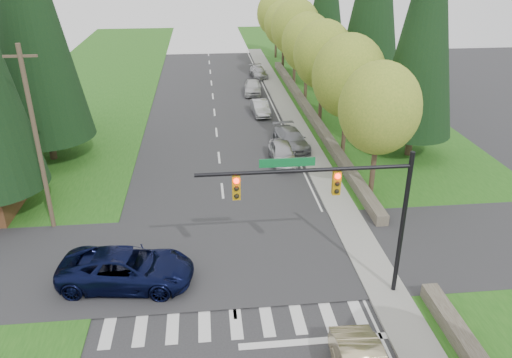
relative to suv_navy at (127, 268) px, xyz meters
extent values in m
cube|color=#205617|center=(17.74, 13.64, -0.81)|extent=(14.00, 110.00, 0.06)
cube|color=#205617|center=(-8.26, 13.64, -0.81)|extent=(14.00, 110.00, 0.06)
cube|color=#28282B|center=(4.74, 1.64, -0.84)|extent=(120.00, 8.00, 0.10)
cube|color=gray|center=(11.64, 15.64, -0.78)|extent=(1.80, 80.00, 0.13)
cube|color=gray|center=(10.79, 15.64, -0.78)|extent=(0.20, 80.00, 0.13)
cube|color=#4C4438|center=(13.34, 23.64, -0.49)|extent=(0.70, 40.00, 0.70)
cylinder|color=black|center=(11.94, -1.86, 2.56)|extent=(0.20, 0.20, 6.80)
cylinder|color=black|center=(7.64, -1.86, 5.36)|extent=(8.60, 0.16, 0.16)
cube|color=#0C662D|center=(6.94, -1.81, 5.71)|extent=(2.20, 0.04, 0.35)
cube|color=#BF8C0C|center=(8.94, -1.86, 4.76)|extent=(0.32, 0.24, 1.00)
sphere|color=#FF0C05|center=(8.94, -2.00, 5.11)|extent=(0.22, 0.22, 0.22)
cube|color=#BF8C0C|center=(4.94, -1.86, 4.76)|extent=(0.32, 0.24, 1.00)
sphere|color=#FF0C05|center=(4.94, -2.00, 5.11)|extent=(0.22, 0.22, 0.22)
cylinder|color=#473828|center=(-4.76, 5.64, 4.16)|extent=(0.24, 0.24, 10.00)
cube|color=#473828|center=(-4.76, 5.64, 8.56)|extent=(1.60, 0.10, 0.12)
cylinder|color=#38281C|center=(13.94, 7.64, 1.54)|extent=(0.32, 0.32, 4.76)
ellipsoid|color=olive|center=(13.94, 7.64, 4.77)|extent=(4.80, 4.80, 5.52)
cylinder|color=#38281C|center=(14.04, 14.64, 1.62)|extent=(0.32, 0.32, 4.93)
ellipsoid|color=olive|center=(14.04, 14.64, 4.97)|extent=(5.20, 5.20, 5.98)
cylinder|color=#38281C|center=(13.84, 21.64, 1.68)|extent=(0.32, 0.32, 5.04)
ellipsoid|color=olive|center=(13.84, 21.64, 5.10)|extent=(5.00, 5.00, 5.75)
cylinder|color=#38281C|center=(13.94, 28.64, 1.57)|extent=(0.32, 0.32, 4.82)
ellipsoid|color=olive|center=(13.94, 28.64, 4.84)|extent=(5.00, 5.00, 5.75)
cylinder|color=#38281C|center=(14.04, 35.64, 1.74)|extent=(0.32, 0.32, 5.15)
ellipsoid|color=olive|center=(14.04, 35.64, 5.23)|extent=(5.40, 5.40, 6.21)
cylinder|color=#38281C|center=(13.84, 42.64, 1.51)|extent=(0.32, 0.32, 4.70)
ellipsoid|color=olive|center=(13.84, 42.64, 4.70)|extent=(4.80, 4.80, 5.52)
cylinder|color=#38281C|center=(13.94, 49.64, 1.65)|extent=(0.32, 0.32, 4.98)
ellipsoid|color=olive|center=(13.94, 49.64, 5.03)|extent=(5.20, 5.20, 5.98)
cylinder|color=#38281C|center=(-7.26, 15.64, 0.16)|extent=(0.50, 0.50, 2.00)
cylinder|color=#38281C|center=(-9.26, 21.64, 0.16)|extent=(0.50, 0.50, 2.00)
cone|color=black|center=(-9.26, 21.64, 9.46)|extent=(5.78, 5.78, 17.00)
cylinder|color=#38281C|center=(18.74, 13.64, 0.16)|extent=(0.50, 0.50, 2.00)
cone|color=black|center=(18.74, 13.64, 8.96)|extent=(5.44, 5.44, 16.00)
cylinder|color=#38281C|center=(19.74, 27.64, 0.16)|extent=(0.50, 0.50, 2.00)
cylinder|color=#38281C|center=(18.74, 41.64, 0.16)|extent=(0.50, 0.50, 2.00)
imported|color=black|center=(0.00, 0.00, 0.00)|extent=(6.35, 3.52, 1.68)
imported|color=#B4B3B8|center=(9.24, 13.28, -0.11)|extent=(1.76, 4.33, 1.47)
imported|color=gray|center=(10.34, 15.99, -0.13)|extent=(2.60, 5.11, 1.42)
imported|color=#A5A5AA|center=(8.94, 24.54, -0.19)|extent=(1.57, 3.99, 1.29)
imported|color=silver|center=(8.94, 31.59, -0.12)|extent=(2.09, 4.39, 1.45)
imported|color=#A6A7AB|center=(10.34, 38.70, -0.23)|extent=(2.07, 4.36, 1.23)
camera|label=1|loc=(3.86, -19.31, 13.34)|focal=35.00mm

